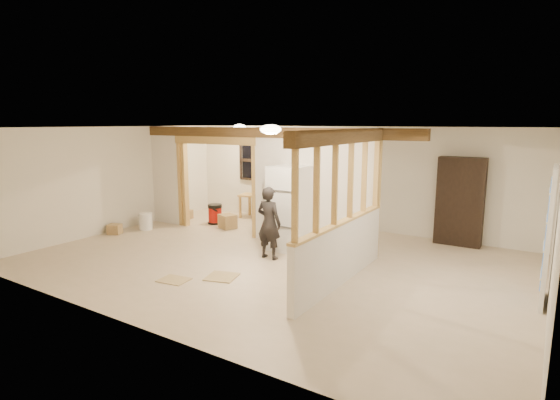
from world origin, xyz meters
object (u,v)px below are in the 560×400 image
Objects in this scene: refrigerator at (289,208)px; woman at (269,223)px; work_table at (259,207)px; bookshelf at (460,202)px; shop_vac at (215,214)px.

refrigerator reaches higher than woman.
bookshelf is at bearing -10.19° from work_table.
woman is at bearing -63.94° from work_table.
shop_vac is 5.89m from bookshelf.
refrigerator is at bearing -55.20° from work_table.
refrigerator is 0.75m from woman.
refrigerator is at bearing -142.29° from bookshelf.
work_table is (-2.20, 2.07, -0.53)m from refrigerator.
refrigerator is 3.05m from shop_vac.
refrigerator is at bearing -89.84° from woman.
bookshelf is (2.88, 2.23, 0.08)m from refrigerator.
woman reaches higher than shop_vac.
woman is 4.15m from bookshelf.
woman is at bearing -134.31° from bookshelf.
bookshelf reaches higher than shop_vac.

